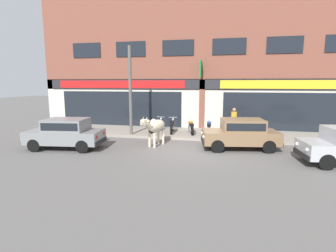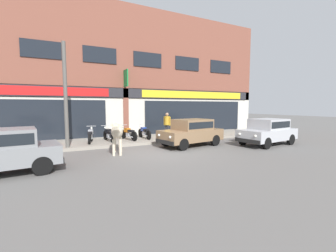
# 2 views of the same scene
# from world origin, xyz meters

# --- Properties ---
(ground_plane) EXTENTS (90.00, 90.00, 0.00)m
(ground_plane) POSITION_xyz_m (0.00, 0.00, 0.00)
(ground_plane) COLOR #605E5B
(sidewalk) EXTENTS (19.00, 3.40, 0.15)m
(sidewalk) POSITION_xyz_m (0.00, 3.90, 0.08)
(sidewalk) COLOR gray
(sidewalk) RESTS_ON ground
(shop_building) EXTENTS (23.00, 1.40, 9.01)m
(shop_building) POSITION_xyz_m (-0.00, 5.86, 4.29)
(shop_building) COLOR brown
(shop_building) RESTS_ON ground
(cow) EXTENTS (0.95, 2.09, 1.61)m
(cow) POSITION_xyz_m (-1.88, 0.60, 1.01)
(cow) COLOR beige
(cow) RESTS_ON ground
(car_0) EXTENTS (3.78, 2.14, 1.46)m
(car_0) POSITION_xyz_m (2.26, 0.85, 0.81)
(car_0) COLOR black
(car_0) RESTS_ON ground
(car_1) EXTENTS (3.74, 2.00, 1.46)m
(car_1) POSITION_xyz_m (6.25, -0.81, 0.81)
(car_1) COLOR black
(car_1) RESTS_ON ground
(motorcycle_0) EXTENTS (0.67, 1.78, 0.88)m
(motorcycle_0) POSITION_xyz_m (-2.62, 3.61, 0.54)
(motorcycle_0) COLOR black
(motorcycle_0) RESTS_ON sidewalk
(motorcycle_1) EXTENTS (0.52, 1.81, 0.88)m
(motorcycle_1) POSITION_xyz_m (-1.62, 3.58, 0.54)
(motorcycle_1) COLOR black
(motorcycle_1) RESTS_ON sidewalk
(motorcycle_2) EXTENTS (0.67, 1.78, 0.88)m
(motorcycle_2) POSITION_xyz_m (-0.46, 3.57, 0.54)
(motorcycle_2) COLOR black
(motorcycle_2) RESTS_ON sidewalk
(motorcycle_3) EXTENTS (0.52, 1.81, 0.88)m
(motorcycle_3) POSITION_xyz_m (0.60, 3.67, 0.54)
(motorcycle_3) COLOR black
(motorcycle_3) RESTS_ON sidewalk
(pedestrian) EXTENTS (0.32, 0.44, 1.60)m
(pedestrian) POSITION_xyz_m (2.01, 3.30, 1.14)
(pedestrian) COLOR #2D2D33
(pedestrian) RESTS_ON sidewalk
(utility_pole) EXTENTS (0.18, 0.18, 5.06)m
(utility_pole) POSITION_xyz_m (-3.86, 2.50, 2.69)
(utility_pole) COLOR #595651
(utility_pole) RESTS_ON sidewalk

